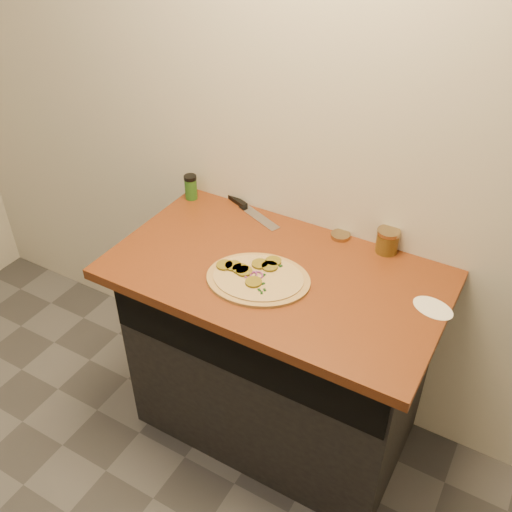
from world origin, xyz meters
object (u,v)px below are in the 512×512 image
Objects in this scene: salsa_jar at (387,241)px; spice_shaker at (191,187)px; chefs_knife at (247,208)px; pizza at (257,277)px.

spice_shaker is at bearing -177.02° from salsa_jar.
salsa_jar is (0.60, 0.01, 0.04)m from chefs_knife.
pizza is 0.47m from chefs_knife.
pizza is 1.40× the size of chefs_knife.
salsa_jar reaches higher than chefs_knife.
spice_shaker is at bearing 146.64° from pizza.
pizza is at bearing -130.67° from salsa_jar.
salsa_jar is at bearing 2.98° from spice_shaker.
chefs_knife is 2.94× the size of spice_shaker.
chefs_knife is 0.26m from spice_shaker.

